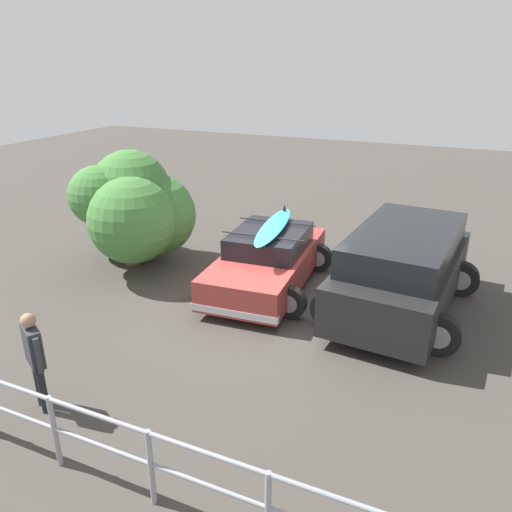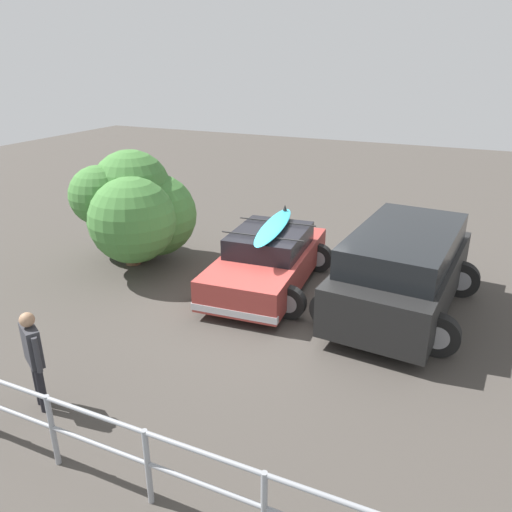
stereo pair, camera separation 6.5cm
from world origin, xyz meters
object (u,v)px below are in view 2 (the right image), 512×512
at_px(suv_car, 403,269).
at_px(bush_near_left, 135,209).
at_px(person_bystander, 33,352).
at_px(sedan_car, 268,260).

height_order(suv_car, bush_near_left, bush_near_left).
bearing_deg(bush_near_left, suv_car, -179.02).
bearing_deg(suv_car, person_bystander, 51.08).
distance_m(sedan_car, person_bystander, 5.42).
xyz_separation_m(sedan_car, bush_near_left, (3.44, 0.08, 0.76)).
height_order(sedan_car, bush_near_left, bush_near_left).
distance_m(sedan_car, suv_car, 2.90).
xyz_separation_m(suv_car, person_bystander, (4.25, 5.26, 0.04)).
bearing_deg(person_bystander, bush_near_left, -68.01).
xyz_separation_m(suv_car, bush_near_left, (6.33, 0.11, 0.49)).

